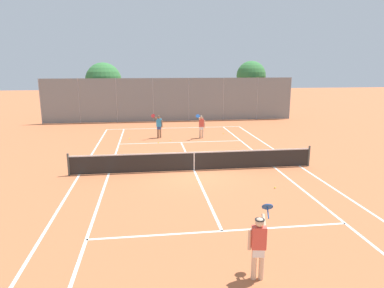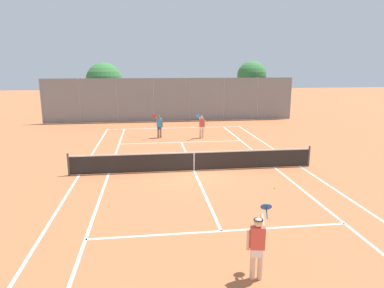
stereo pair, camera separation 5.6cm
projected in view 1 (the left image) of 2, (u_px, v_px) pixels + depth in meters
name	position (u px, v px, depth m)	size (l,w,h in m)	color
ground_plane	(194.00, 170.00, 16.89)	(120.00, 120.00, 0.00)	#BC663D
court_line_markings	(194.00, 170.00, 16.89)	(11.10, 23.90, 0.01)	silver
tennis_net	(194.00, 161.00, 16.78)	(12.00, 0.10, 1.07)	#474C47
player_near_side	(259.00, 244.00, 8.12)	(0.76, 0.72, 1.77)	beige
player_far_left	(159.00, 125.00, 24.31)	(0.83, 0.70, 1.77)	#936B4C
player_far_right	(201.00, 125.00, 24.24)	(0.75, 0.72, 1.77)	beige
loose_tennis_ball_0	(223.00, 133.00, 25.96)	(0.07, 0.07, 0.07)	#D1DB33
loose_tennis_ball_1	(275.00, 188.00, 14.42)	(0.07, 0.07, 0.07)	#D1DB33
loose_tennis_ball_2	(170.00, 140.00, 23.58)	(0.07, 0.07, 0.07)	#D1DB33
loose_tennis_ball_3	(158.00, 143.00, 22.81)	(0.07, 0.07, 0.07)	#D1DB33
loose_tennis_ball_4	(129.00, 139.00, 24.08)	(0.07, 0.07, 0.07)	#D1DB33
back_fence	(171.00, 100.00, 31.44)	(23.05, 0.08, 3.98)	gray
tree_behind_left	(102.00, 82.00, 33.02)	(3.44, 3.44, 5.36)	brown
tree_behind_right	(251.00, 76.00, 34.83)	(2.96, 2.96, 5.53)	brown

